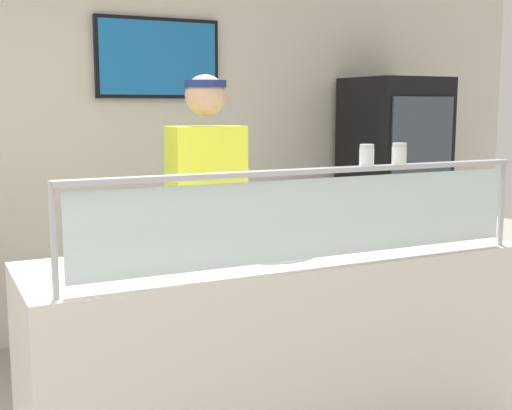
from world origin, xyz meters
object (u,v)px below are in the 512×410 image
object	(u,v)px
parmesan_shaker	(367,157)
pizza_server	(263,247)
worker_figure	(208,221)
drink_fridge	(392,196)
pepper_flake_shaker	(399,155)
pizza_tray	(268,250)

from	to	relation	value
parmesan_shaker	pizza_server	bearing A→B (deg)	138.63
worker_figure	drink_fridge	size ratio (longest dim) A/B	0.97
pepper_flake_shaker	pizza_server	bearing A→B (deg)	149.64
pepper_flake_shaker	pizza_tray	bearing A→B (deg)	146.09
pepper_flake_shaker	drink_fridge	size ratio (longest dim) A/B	0.05
pizza_tray	drink_fridge	size ratio (longest dim) A/B	0.24
pizza_server	parmesan_shaker	bearing A→B (deg)	-32.02
parmesan_shaker	drink_fridge	xyz separation A→B (m)	(1.60, 1.89, -0.49)
pizza_server	parmesan_shaker	size ratio (longest dim) A/B	3.10
pizza_tray	drink_fridge	xyz separation A→B (m)	(1.90, 1.58, -0.06)
pizza_tray	parmesan_shaker	distance (m)	0.61
pizza_tray	pepper_flake_shaker	size ratio (longest dim) A/B	4.66
pizza_server	drink_fridge	size ratio (longest dim) A/B	0.15
pizza_tray	worker_figure	world-z (taller)	worker_figure
parmesan_shaker	drink_fridge	world-z (taller)	drink_fridge
pepper_flake_shaker	drink_fridge	world-z (taller)	drink_fridge
pizza_server	pepper_flake_shaker	distance (m)	0.71
parmesan_shaker	worker_figure	distance (m)	1.05
pizza_server	parmesan_shaker	distance (m)	0.60
pizza_tray	pepper_flake_shaker	world-z (taller)	pepper_flake_shaker
worker_figure	pizza_server	bearing A→B (deg)	-88.77
pepper_flake_shaker	drink_fridge	bearing A→B (deg)	52.92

